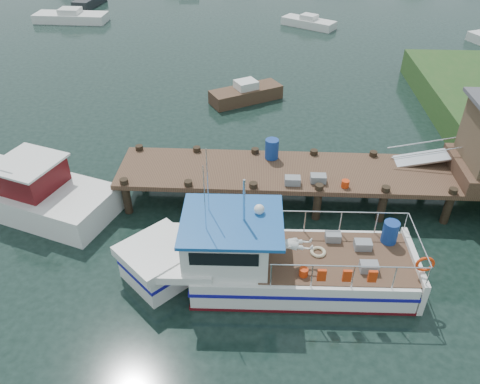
{
  "coord_description": "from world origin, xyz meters",
  "views": [
    {
      "loc": [
        -0.26,
        -15.99,
        11.59
      ],
      "look_at": [
        -1.0,
        -1.5,
        1.3
      ],
      "focal_mm": 35.0,
      "sensor_mm": 36.0,
      "label": 1
    }
  ],
  "objects_px": {
    "work_boat": "(17,189)",
    "moored_b": "(309,22)",
    "moored_rowboat": "(246,93)",
    "moored_a": "(71,17)",
    "dock": "(435,156)",
    "lobster_boat": "(264,261)",
    "moored_e": "(90,1)"
  },
  "relations": [
    {
      "from": "work_boat",
      "to": "moored_e",
      "type": "bearing_deg",
      "value": 122.02
    },
    {
      "from": "lobster_boat",
      "to": "moored_e",
      "type": "distance_m",
      "value": 39.99
    },
    {
      "from": "dock",
      "to": "work_boat",
      "type": "bearing_deg",
      "value": -176.68
    },
    {
      "from": "lobster_boat",
      "to": "moored_a",
      "type": "relative_size",
      "value": 1.62
    },
    {
      "from": "dock",
      "to": "moored_b",
      "type": "distance_m",
      "value": 25.34
    },
    {
      "from": "moored_rowboat",
      "to": "moored_a",
      "type": "height_order",
      "value": "moored_rowboat"
    },
    {
      "from": "work_boat",
      "to": "lobster_boat",
      "type": "bearing_deg",
      "value": -1.5
    },
    {
      "from": "work_boat",
      "to": "moored_b",
      "type": "height_order",
      "value": "work_boat"
    },
    {
      "from": "work_boat",
      "to": "moored_a",
      "type": "bearing_deg",
      "value": 124.34
    },
    {
      "from": "moored_a",
      "to": "moored_b",
      "type": "xyz_separation_m",
      "value": [
        20.76,
        -0.46,
        -0.05
      ]
    },
    {
      "from": "dock",
      "to": "moored_b",
      "type": "relative_size",
      "value": 3.54
    },
    {
      "from": "moored_a",
      "to": "dock",
      "type": "bearing_deg",
      "value": -25.17
    },
    {
      "from": "moored_b",
      "to": "moored_e",
      "type": "height_order",
      "value": "moored_e"
    },
    {
      "from": "dock",
      "to": "moored_a",
      "type": "height_order",
      "value": "dock"
    },
    {
      "from": "dock",
      "to": "work_boat",
      "type": "distance_m",
      "value": 16.7
    },
    {
      "from": "dock",
      "to": "moored_a",
      "type": "relative_size",
      "value": 2.64
    },
    {
      "from": "work_boat",
      "to": "moored_a",
      "type": "relative_size",
      "value": 1.42
    },
    {
      "from": "dock",
      "to": "moored_b",
      "type": "bearing_deg",
      "value": 96.85
    },
    {
      "from": "lobster_boat",
      "to": "moored_e",
      "type": "relative_size",
      "value": 2.17
    },
    {
      "from": "lobster_boat",
      "to": "moored_b",
      "type": "xyz_separation_m",
      "value": [
        3.53,
        29.87,
        -0.5
      ]
    },
    {
      "from": "lobster_boat",
      "to": "moored_e",
      "type": "xyz_separation_m",
      "value": [
        -17.38,
        36.01,
        -0.41
      ]
    },
    {
      "from": "moored_b",
      "to": "dock",
      "type": "bearing_deg",
      "value": -86.05
    },
    {
      "from": "moored_e",
      "to": "moored_rowboat",
      "type": "bearing_deg",
      "value": -55.17
    },
    {
      "from": "work_boat",
      "to": "dock",
      "type": "bearing_deg",
      "value": 22.54
    },
    {
      "from": "moored_a",
      "to": "moored_e",
      "type": "distance_m",
      "value": 5.69
    },
    {
      "from": "lobster_boat",
      "to": "moored_b",
      "type": "height_order",
      "value": "lobster_boat"
    },
    {
      "from": "dock",
      "to": "moored_b",
      "type": "height_order",
      "value": "dock"
    },
    {
      "from": "moored_a",
      "to": "moored_e",
      "type": "relative_size",
      "value": 1.34
    },
    {
      "from": "work_boat",
      "to": "moored_rowboat",
      "type": "distance_m",
      "value": 13.87
    },
    {
      "from": "work_boat",
      "to": "moored_a",
      "type": "height_order",
      "value": "work_boat"
    },
    {
      "from": "moored_rowboat",
      "to": "moored_e",
      "type": "xyz_separation_m",
      "value": [
        -16.18,
        21.55,
        0.01
      ]
    },
    {
      "from": "work_boat",
      "to": "moored_rowboat",
      "type": "height_order",
      "value": "work_boat"
    }
  ]
}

